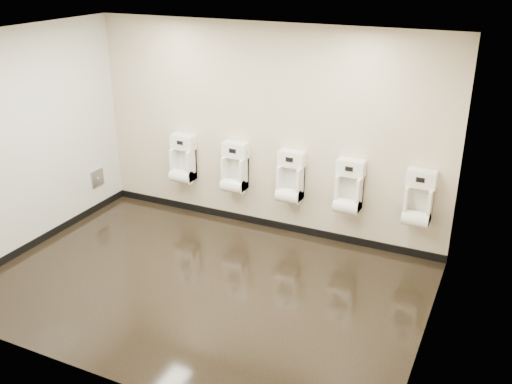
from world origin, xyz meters
TOP-DOWN VIEW (x-y plane):
  - ground at (0.00, 0.00)m, footprint 5.00×3.50m
  - ceiling at (0.00, 0.00)m, footprint 5.00×3.50m
  - back_wall at (0.00, 1.75)m, footprint 5.00×0.02m
  - front_wall at (0.00, -1.75)m, footprint 5.00×0.02m
  - left_wall at (-2.50, 0.00)m, footprint 0.02×3.50m
  - right_wall at (2.50, 0.00)m, footprint 0.02×3.50m
  - tile_overlay_left at (-2.50, 0.00)m, footprint 0.01×3.50m
  - skirting_back at (0.00, 1.74)m, footprint 5.00×0.02m
  - skirting_left at (-2.49, 0.00)m, footprint 0.02×3.50m
  - access_panel at (-2.48, 1.20)m, footprint 0.04×0.25m
  - urinal_0 at (-1.25, 1.63)m, footprint 0.37×0.27m
  - urinal_1 at (-0.41, 1.63)m, footprint 0.37×0.27m
  - urinal_2 at (0.42, 1.63)m, footprint 0.37×0.27m
  - urinal_3 at (1.22, 1.63)m, footprint 0.37×0.27m
  - urinal_4 at (2.09, 1.63)m, footprint 0.37×0.27m

SIDE VIEW (x-z plane):
  - ground at x=0.00m, z-range 0.00..0.00m
  - skirting_back at x=0.00m, z-range 0.00..0.10m
  - skirting_left at x=-2.49m, z-range 0.00..0.10m
  - access_panel at x=-2.48m, z-range 0.38..0.62m
  - urinal_0 at x=-1.25m, z-range 0.45..1.14m
  - urinal_1 at x=-0.41m, z-range 0.45..1.14m
  - urinal_2 at x=0.42m, z-range 0.45..1.14m
  - urinal_3 at x=1.22m, z-range 0.45..1.14m
  - urinal_4 at x=2.09m, z-range 0.45..1.14m
  - back_wall at x=0.00m, z-range 0.00..2.80m
  - front_wall at x=0.00m, z-range 0.00..2.80m
  - left_wall at x=-2.50m, z-range 0.00..2.80m
  - right_wall at x=2.50m, z-range 0.00..2.80m
  - tile_overlay_left at x=-2.50m, z-range 0.00..2.80m
  - ceiling at x=0.00m, z-range 2.80..2.80m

